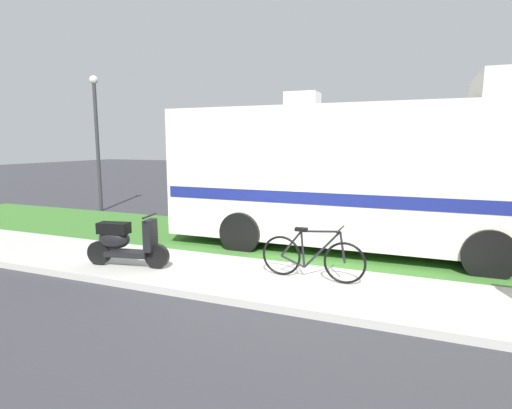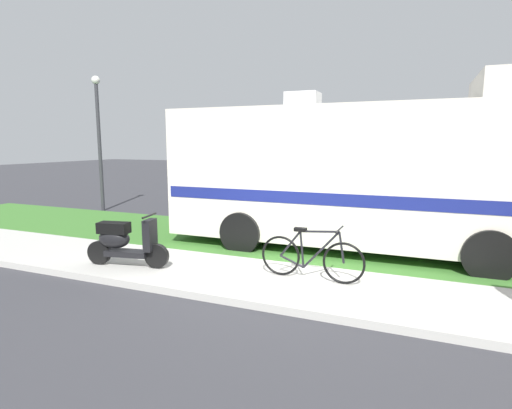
{
  "view_description": "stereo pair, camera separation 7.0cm",
  "coord_description": "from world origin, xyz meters",
  "px_view_note": "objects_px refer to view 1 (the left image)",
  "views": [
    {
      "loc": [
        2.38,
        -7.19,
        2.34
      ],
      "look_at": [
        -0.63,
        0.3,
        1.1
      ],
      "focal_mm": 28.14,
      "sensor_mm": 36.0,
      "label": 1
    },
    {
      "loc": [
        2.45,
        -7.16,
        2.34
      ],
      "look_at": [
        -0.63,
        0.3,
        1.1
      ],
      "focal_mm": 28.14,
      "sensor_mm": 36.0,
      "label": 2
    }
  ],
  "objects_px": {
    "scooter": "(124,242)",
    "street_lamp_post": "(97,131)",
    "motorhome_rv": "(360,173)",
    "pickup_truck_near": "(455,190)",
    "pickup_truck_far": "(334,177)",
    "bicycle": "(312,257)"
  },
  "relations": [
    {
      "from": "bicycle",
      "to": "pickup_truck_near",
      "type": "xyz_separation_m",
      "value": [
        2.6,
        6.91,
        0.48
      ]
    },
    {
      "from": "scooter",
      "to": "pickup_truck_near",
      "type": "height_order",
      "value": "pickup_truck_near"
    },
    {
      "from": "pickup_truck_near",
      "to": "street_lamp_post",
      "type": "height_order",
      "value": "street_lamp_post"
    },
    {
      "from": "pickup_truck_near",
      "to": "scooter",
      "type": "bearing_deg",
      "value": -128.36
    },
    {
      "from": "scooter",
      "to": "street_lamp_post",
      "type": "height_order",
      "value": "street_lamp_post"
    },
    {
      "from": "pickup_truck_far",
      "to": "pickup_truck_near",
      "type": "bearing_deg",
      "value": -34.08
    },
    {
      "from": "pickup_truck_near",
      "to": "bicycle",
      "type": "bearing_deg",
      "value": -110.6
    },
    {
      "from": "scooter",
      "to": "pickup_truck_near",
      "type": "distance_m",
      "value": 9.55
    },
    {
      "from": "scooter",
      "to": "bicycle",
      "type": "height_order",
      "value": "scooter"
    },
    {
      "from": "scooter",
      "to": "street_lamp_post",
      "type": "xyz_separation_m",
      "value": [
        -5.32,
        5.14,
        2.17
      ]
    },
    {
      "from": "scooter",
      "to": "bicycle",
      "type": "distance_m",
      "value": 3.38
    },
    {
      "from": "motorhome_rv",
      "to": "pickup_truck_near",
      "type": "distance_m",
      "value": 4.94
    },
    {
      "from": "bicycle",
      "to": "street_lamp_post",
      "type": "height_order",
      "value": "street_lamp_post"
    },
    {
      "from": "bicycle",
      "to": "street_lamp_post",
      "type": "xyz_separation_m",
      "value": [
        -8.65,
        4.56,
        2.24
      ]
    },
    {
      "from": "pickup_truck_far",
      "to": "motorhome_rv",
      "type": "bearing_deg",
      "value": -74.77
    },
    {
      "from": "scooter",
      "to": "pickup_truck_far",
      "type": "xyz_separation_m",
      "value": [
        1.77,
        10.3,
        0.41
      ]
    },
    {
      "from": "pickup_truck_near",
      "to": "pickup_truck_far",
      "type": "bearing_deg",
      "value": 145.92
    },
    {
      "from": "pickup_truck_far",
      "to": "street_lamp_post",
      "type": "xyz_separation_m",
      "value": [
        -7.08,
        -5.16,
        1.76
      ]
    },
    {
      "from": "scooter",
      "to": "pickup_truck_far",
      "type": "distance_m",
      "value": 10.46
    },
    {
      "from": "motorhome_rv",
      "to": "pickup_truck_near",
      "type": "xyz_separation_m",
      "value": [
        2.21,
        4.36,
        -0.72
      ]
    },
    {
      "from": "pickup_truck_near",
      "to": "motorhome_rv",
      "type": "bearing_deg",
      "value": -116.83
    },
    {
      "from": "bicycle",
      "to": "street_lamp_post",
      "type": "distance_m",
      "value": 10.03
    }
  ]
}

